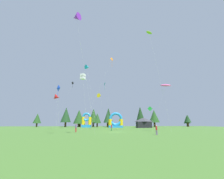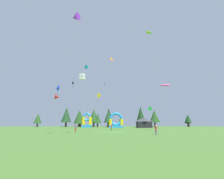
% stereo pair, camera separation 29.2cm
% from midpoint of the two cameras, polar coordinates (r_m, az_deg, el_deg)
% --- Properties ---
extents(ground_plane, '(120.00, 120.00, 0.00)m').
position_cam_midpoint_polar(ground_plane, '(35.61, 1.48, -15.70)').
color(ground_plane, '#47752D').
extents(kite_blue_diamond, '(0.83, 3.43, 9.61)m').
position_cam_midpoint_polar(kite_blue_diamond, '(33.67, -19.60, 0.33)').
color(kite_blue_diamond, blue).
rests_on(kite_blue_diamond, ground_plane).
extents(kite_red_delta, '(2.99, 5.12, 11.34)m').
position_cam_midpoint_polar(kite_red_delta, '(53.55, -19.78, -2.70)').
color(kite_red_delta, red).
rests_on(kite_red_delta, ground_plane).
extents(kite_white_box, '(1.61, 2.80, 11.59)m').
position_cam_midpoint_polar(kite_white_box, '(30.86, -10.84, 4.75)').
color(kite_white_box, white).
rests_on(kite_white_box, ground_plane).
extents(kite_orange_diamond, '(8.52, 0.92, 20.47)m').
position_cam_midpoint_polar(kite_orange_diamond, '(44.52, 0.05, 10.99)').
color(kite_orange_diamond, orange).
rests_on(kite_orange_diamond, ground_plane).
extents(kite_lime_parafoil, '(6.05, 3.39, 25.34)m').
position_cam_midpoint_polar(kite_lime_parafoil, '(43.13, 13.90, 19.96)').
color(kite_lime_parafoil, '#8CD826').
rests_on(kite_lime_parafoil, ground_plane).
extents(kite_pink_parafoil, '(4.47, 3.41, 11.61)m').
position_cam_midpoint_polar(kite_pink_parafoil, '(39.47, 19.59, 1.52)').
color(kite_pink_parafoil, '#EA599E').
rests_on(kite_pink_parafoil, ground_plane).
extents(kite_green_diamond, '(1.29, 2.13, 7.65)m').
position_cam_midpoint_polar(kite_green_diamond, '(57.60, 14.32, -7.10)').
color(kite_green_diamond, green).
rests_on(kite_green_diamond, ground_plane).
extents(kite_black_diamond, '(6.68, 2.58, 18.41)m').
position_cam_midpoint_polar(kite_black_diamond, '(64.21, -14.32, 2.14)').
color(kite_black_diamond, black).
rests_on(kite_black_diamond, ground_plane).
extents(kite_yellow_delta, '(4.00, 3.34, 13.55)m').
position_cam_midpoint_polar(kite_yellow_delta, '(61.16, -4.40, -2.37)').
color(kite_yellow_delta, yellow).
rests_on(kite_yellow_delta, ground_plane).
extents(kite_cyan_delta, '(6.05, 6.34, 27.57)m').
position_cam_midpoint_polar(kite_cyan_delta, '(69.64, -9.05, 8.28)').
color(kite_cyan_delta, '#19B7CC').
rests_on(kite_cyan_delta, ground_plane).
extents(kite_teal_diamond, '(4.00, 5.36, 17.70)m').
position_cam_midpoint_polar(kite_teal_diamond, '(59.95, -2.67, 2.06)').
color(kite_teal_diamond, '#0C7F7A').
rests_on(kite_teal_diamond, ground_plane).
extents(kite_purple_delta, '(4.16, 6.50, 20.07)m').
position_cam_midpoint_polar(kite_purple_delta, '(28.92, -13.26, 24.85)').
color(kite_purple_delta, purple).
rests_on(kite_purple_delta, ground_plane).
extents(person_far_side, '(0.40, 0.40, 1.67)m').
position_cam_midpoint_polar(person_far_side, '(40.05, -0.08, -13.91)').
color(person_far_side, '#33723F').
rests_on(person_far_side, ground_plane).
extents(person_left_edge, '(0.40, 0.40, 1.69)m').
position_cam_midpoint_polar(person_left_edge, '(28.40, 16.41, -14.04)').
color(person_left_edge, '#724C8C').
rests_on(person_left_edge, ground_plane).
extents(person_midfield, '(0.42, 0.42, 1.88)m').
position_cam_midpoint_polar(person_midfield, '(36.45, -13.26, -13.55)').
color(person_midfield, '#B21E26').
rests_on(person_midfield, ground_plane).
extents(inflatable_blue_arch, '(6.11, 4.94, 6.51)m').
position_cam_midpoint_polar(inflatable_blue_arch, '(67.62, 1.59, -12.20)').
color(inflatable_blue_arch, '#268CD8').
rests_on(inflatable_blue_arch, ground_plane).
extents(inflatable_orange_dome, '(4.07, 4.44, 6.54)m').
position_cam_midpoint_polar(inflatable_orange_dome, '(71.34, -9.31, -11.93)').
color(inflatable_orange_dome, '#268CD8').
rests_on(inflatable_orange_dome, ground_plane).
extents(festival_tent, '(5.84, 3.73, 4.13)m').
position_cam_midpoint_polar(festival_tent, '(66.05, 12.03, -12.11)').
color(festival_tent, black).
rests_on(festival_tent, ground_plane).
extents(tree_row_0, '(3.93, 3.93, 6.66)m').
position_cam_midpoint_polar(tree_row_0, '(87.17, -26.00, -9.75)').
color(tree_row_0, '#4C331E').
rests_on(tree_row_0, ground_plane).
extents(tree_row_1, '(5.07, 5.07, 9.64)m').
position_cam_midpoint_polar(tree_row_1, '(80.97, -16.66, -9.14)').
color(tree_row_1, '#4C331E').
rests_on(tree_row_1, ground_plane).
extents(tree_row_2, '(5.70, 5.70, 8.67)m').
position_cam_midpoint_polar(tree_row_2, '(82.35, -12.07, -9.99)').
color(tree_row_2, '#4C331E').
rests_on(tree_row_2, ground_plane).
extents(tree_row_3, '(3.17, 3.17, 6.65)m').
position_cam_midpoint_polar(tree_row_3, '(82.24, -11.54, -10.70)').
color(tree_row_3, '#4C331E').
rests_on(tree_row_3, ground_plane).
extents(tree_row_4, '(4.86, 4.86, 8.92)m').
position_cam_midpoint_polar(tree_row_4, '(77.98, -6.75, -9.78)').
color(tree_row_4, '#4C331E').
rests_on(tree_row_4, ground_plane).
extents(tree_row_5, '(3.92, 3.92, 6.70)m').
position_cam_midpoint_polar(tree_row_5, '(77.27, -5.31, -10.72)').
color(tree_row_5, '#4C331E').
rests_on(tree_row_5, ground_plane).
extents(tree_row_6, '(4.10, 4.10, 7.87)m').
position_cam_midpoint_polar(tree_row_6, '(78.20, -1.45, -10.26)').
color(tree_row_6, '#4C331E').
rests_on(tree_row_6, ground_plane).
extents(tree_row_7, '(4.46, 4.46, 9.62)m').
position_cam_midpoint_polar(tree_row_7, '(81.00, -1.11, -9.55)').
color(tree_row_7, '#4C331E').
rests_on(tree_row_7, ground_plane).
extents(tree_row_8, '(4.44, 4.44, 10.10)m').
position_cam_midpoint_polar(tree_row_8, '(78.81, 10.81, -9.14)').
color(tree_row_8, '#4C331E').
rests_on(tree_row_8, ground_plane).
extents(tree_row_9, '(5.18, 5.18, 8.53)m').
position_cam_midpoint_polar(tree_row_9, '(81.36, 15.79, -9.63)').
color(tree_row_9, '#4C331E').
rests_on(tree_row_9, ground_plane).
extents(tree_row_10, '(3.15, 3.15, 6.25)m').
position_cam_midpoint_polar(tree_row_10, '(91.50, 26.84, -9.74)').
color(tree_row_10, '#4C331E').
rests_on(tree_row_10, ground_plane).
extents(tree_row_11, '(3.24, 3.24, 5.93)m').
position_cam_midpoint_polar(tree_row_11, '(93.01, 26.53, -10.05)').
color(tree_row_11, '#4C331E').
rests_on(tree_row_11, ground_plane).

